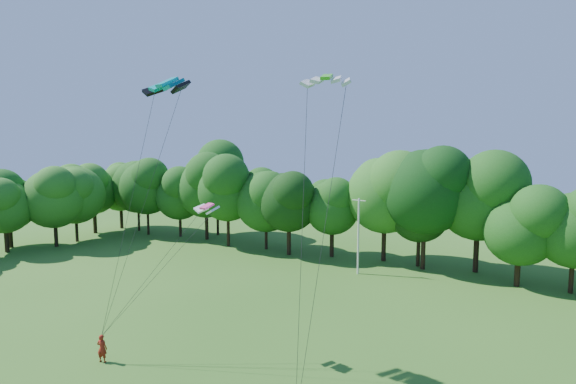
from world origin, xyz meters
The scene contains 8 objects.
utility_pole centered at (-2.19, 31.32, 4.12)m, with size 1.60×0.31×8.01m.
kite_flyer_left centered at (-7.74, 4.79, 0.90)m, with size 0.65×0.43×1.79m, color maroon.
kite_teal centered at (-5.11, 8.36, 17.47)m, with size 3.28×1.60×0.78m.
kite_green centered at (6.35, 7.89, 16.83)m, with size 2.55×1.74×0.44m.
kite_pink centered at (-3.06, 9.51, 9.69)m, with size 1.78×1.01×0.36m.
tree_back_west centered at (-28.23, 38.62, 8.97)m, with size 9.88×9.88×14.37m.
tree_back_center centered at (3.07, 36.79, 9.19)m, with size 10.11×10.11×14.71m.
tree_flank_west centered at (-45.79, 17.59, 7.14)m, with size 7.86×7.86×11.43m.
Camera 1 is at (16.65, -11.50, 13.66)m, focal length 28.00 mm.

